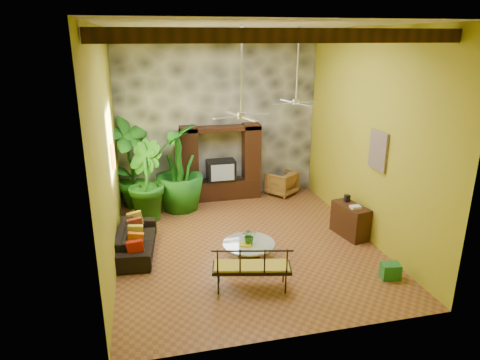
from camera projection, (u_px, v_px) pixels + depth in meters
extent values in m
plane|color=brown|center=(246.00, 243.00, 10.38)|extent=(7.00, 7.00, 0.00)
cube|color=silver|center=(247.00, 25.00, 8.79)|extent=(6.00, 7.00, 0.02)
cube|color=#ADA927|center=(218.00, 116.00, 12.82)|extent=(6.00, 0.02, 5.00)
cube|color=#ADA927|center=(107.00, 151.00, 8.94)|extent=(0.02, 7.00, 5.00)
cube|color=#ADA927|center=(367.00, 136.00, 10.23)|extent=(0.02, 7.00, 5.00)
cube|color=#3C3E44|center=(218.00, 117.00, 12.76)|extent=(5.98, 0.10, 4.98)
cube|color=black|center=(288.00, 36.00, 6.46)|extent=(5.95, 0.16, 0.22)
cube|color=black|center=(264.00, 36.00, 7.66)|extent=(5.95, 0.16, 0.22)
cube|color=black|center=(247.00, 36.00, 8.86)|extent=(5.95, 0.16, 0.22)
cube|color=black|center=(233.00, 36.00, 10.06)|extent=(5.95, 0.16, 0.22)
cube|color=black|center=(223.00, 36.00, 11.26)|extent=(5.95, 0.16, 0.22)
cube|color=black|center=(221.00, 189.00, 13.19)|extent=(2.40, 0.50, 0.60)
cube|color=black|center=(189.00, 160.00, 12.66)|extent=(0.50, 0.48, 2.00)
cube|color=black|center=(251.00, 156.00, 13.07)|extent=(0.50, 0.48, 2.00)
cube|color=black|center=(220.00, 128.00, 12.58)|extent=(2.40, 0.48, 0.12)
cube|color=black|center=(221.00, 170.00, 12.97)|extent=(0.85, 0.52, 0.62)
cube|color=#8C99A8|center=(223.00, 173.00, 12.72)|extent=(0.70, 0.02, 0.50)
cylinder|color=silver|center=(242.00, 71.00, 8.66)|extent=(0.04, 0.04, 1.80)
cylinder|color=silver|center=(242.00, 115.00, 8.95)|extent=(0.18, 0.18, 0.12)
cube|color=silver|center=(256.00, 115.00, 9.12)|extent=(0.58, 0.26, 0.01)
cube|color=silver|center=(234.00, 114.00, 9.26)|extent=(0.26, 0.58, 0.01)
cube|color=silver|center=(226.00, 118.00, 8.80)|extent=(0.58, 0.26, 0.01)
cube|color=silver|center=(250.00, 119.00, 8.66)|extent=(0.26, 0.58, 0.01)
cylinder|color=silver|center=(298.00, 65.00, 10.53)|extent=(0.04, 0.04, 1.80)
cylinder|color=silver|center=(296.00, 102.00, 10.82)|extent=(0.18, 0.18, 0.12)
cube|color=silver|center=(307.00, 102.00, 10.98)|extent=(0.58, 0.26, 0.01)
cube|color=silver|center=(288.00, 101.00, 11.12)|extent=(0.26, 0.58, 0.01)
cube|color=silver|center=(284.00, 104.00, 10.66)|extent=(0.58, 0.26, 0.01)
cube|color=silver|center=(304.00, 104.00, 10.52)|extent=(0.26, 0.58, 0.01)
cube|color=orange|center=(113.00, 157.00, 10.00)|extent=(0.06, 0.32, 0.55)
cube|color=teal|center=(378.00, 151.00, 9.74)|extent=(0.06, 0.70, 0.90)
imported|color=black|center=(136.00, 240.00, 9.87)|extent=(1.02, 2.14, 0.60)
imported|color=brown|center=(282.00, 183.00, 13.52)|extent=(1.15, 1.16, 0.76)
imported|color=#1D681B|center=(130.00, 163.00, 12.17)|extent=(1.71, 1.56, 2.70)
imported|color=#1C641A|center=(145.00, 181.00, 11.49)|extent=(1.26, 1.42, 2.16)
imported|color=#1C6B1C|center=(179.00, 168.00, 12.07)|extent=(1.79, 1.79, 2.50)
cylinder|color=black|center=(249.00, 252.00, 9.60)|extent=(0.50, 0.50, 0.36)
cylinder|color=silver|center=(249.00, 244.00, 9.54)|extent=(1.17, 1.17, 0.04)
imported|color=#29681B|center=(250.00, 236.00, 9.45)|extent=(0.39, 0.36, 0.37)
cube|color=yellow|center=(245.00, 245.00, 9.41)|extent=(0.29, 0.24, 0.03)
cube|color=black|center=(252.00, 268.00, 8.40)|extent=(1.62, 0.84, 0.06)
cube|color=gold|center=(252.00, 266.00, 8.38)|extent=(1.53, 0.77, 0.06)
cube|color=black|center=(255.00, 263.00, 8.05)|extent=(1.51, 0.37, 0.54)
cube|color=#3B1B12|center=(350.00, 220.00, 10.67)|extent=(0.65, 1.09, 0.82)
cube|color=#207A3A|center=(390.00, 271.00, 8.84)|extent=(0.42, 0.34, 0.33)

